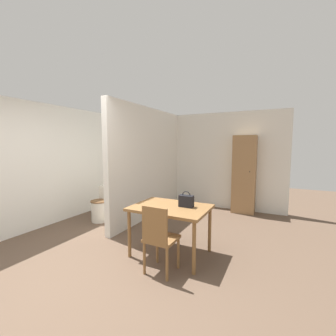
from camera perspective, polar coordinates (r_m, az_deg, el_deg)
The scene contains 9 objects.
ground_plane at distance 3.33m, azimuth -24.12°, elevation -24.68°, with size 16.00×16.00×0.00m, color brown.
wall_back at distance 6.36m, azimuth 5.67°, elevation 2.08°, with size 4.99×0.12×2.50m.
wall_left at distance 5.79m, azimuth -21.84°, elevation 1.32°, with size 0.12×5.09×2.50m.
partition_wall at distance 5.21m, azimuth -4.88°, elevation 1.26°, with size 0.12×2.88×2.50m.
dining_table at distance 3.44m, azimuth 0.66°, elevation -10.99°, with size 1.14×0.83×0.75m.
wooden_chair at distance 3.01m, azimuth -2.28°, elevation -17.04°, with size 0.39×0.39×0.91m.
toilet at distance 5.24m, azimuth -16.54°, elevation -9.32°, with size 0.38×0.53×0.75m.
handbag at distance 3.39m, azimuth 4.66°, elevation -8.31°, with size 0.21×0.11×0.24m.
wooden_cabinet at distance 5.78m, azimuth 18.74°, elevation -1.58°, with size 0.54×0.35×1.90m.
Camera 1 is at (2.28, -1.77, 1.67)m, focal length 24.00 mm.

